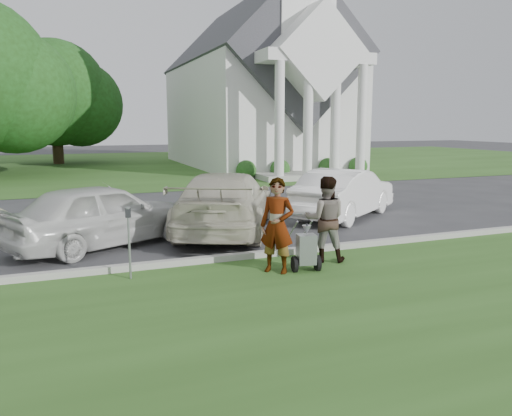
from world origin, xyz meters
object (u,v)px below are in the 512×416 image
person_right (325,220)px  tree_back (54,98)px  car_d (345,193)px  person_left (277,226)px  parking_meter_near (129,234)px  car_b (102,215)px  striping_cart (306,250)px  car_c (225,202)px  church (257,79)px

person_right → tree_back: bearing=-54.9°
car_d → person_left: bearing=101.4°
person_right → car_d: person_right is taller
parking_meter_near → car_b: size_ratio=0.31×
tree_back → striping_cart: size_ratio=8.25×
striping_cart → car_d: bearing=61.6°
person_left → person_right: 1.36m
person_left → car_d: bearing=89.8°
car_c → church: bearing=-88.2°
tree_back → person_right: size_ratio=5.21×
car_d → person_right: bearing=108.7°
tree_back → car_b: size_ratio=2.08×
tree_back → person_right: bearing=-79.6°
parking_meter_near → tree_back: bearing=92.8°
person_right → car_c: 3.80m
person_left → car_b: bearing=173.7°
car_d → parking_meter_near: bearing=84.1°
person_left → car_b: size_ratio=0.41×
person_left → parking_meter_near: person_left is taller
car_c → car_d: bearing=-145.1°
tree_back → person_right: (5.57, -30.20, -3.80)m
church → car_c: (-8.54, -19.68, -5.11)m
striping_cart → person_left: 0.79m
parking_meter_near → car_c: size_ratio=0.25×
church → striping_cart: church is taller
person_left → person_right: size_ratio=1.03×
parking_meter_near → church: bearing=63.5°
person_left → person_right: bearing=59.7°
striping_cart → car_b: bearing=144.6°
person_left → person_right: person_left is taller
person_right → car_d: size_ratio=0.39×
striping_cart → parking_meter_near: (-3.38, 0.74, 0.45)m
car_c → tree_back: bearing=-55.2°
parking_meter_near → car_d: size_ratio=0.30×
person_right → car_c: size_ratio=0.32×
church → car_d: 20.14m
parking_meter_near → car_d: bearing=29.9°
tree_back → parking_meter_near: (1.46, -29.99, -3.84)m
church → person_left: church is taller
striping_cart → church: bearing=80.7°
tree_back → striping_cart: (4.85, -30.73, -4.28)m
striping_cart → person_left: size_ratio=0.61×
person_right → car_b: (-4.38, 3.12, -0.14)m
person_right → car_d: 5.34m
parking_meter_near → car_c: car_c is taller
person_left → parking_meter_near: bearing=-149.6°
tree_back → parking_meter_near: 30.27m
parking_meter_near → car_d: (7.20, 4.15, -0.11)m
striping_cart → person_left: (-0.58, 0.14, 0.51)m
car_b → car_d: size_ratio=0.98×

